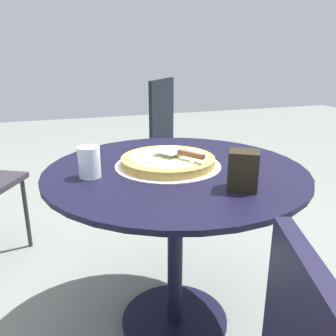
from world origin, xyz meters
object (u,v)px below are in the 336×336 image
at_px(pizza_on_tray, 168,161).
at_px(pizza_server, 180,153).
at_px(napkin_dispenser, 243,170).
at_px(patio_chair_far, 175,137).
at_px(patio_table, 175,206).
at_px(drinking_cup, 89,162).

xyz_separation_m(pizza_on_tray, pizza_server, (0.04, 0.03, 0.04)).
height_order(pizza_server, napkin_dispenser, napkin_dispenser).
bearing_deg(patio_chair_far, pizza_server, -17.83).
relative_size(patio_table, pizza_on_tray, 2.42).
relative_size(drinking_cup, napkin_dispenser, 0.87).
distance_m(patio_table, patio_chair_far, 1.21).
xyz_separation_m(patio_table, napkin_dispenser, (0.26, 0.13, 0.21)).
distance_m(pizza_server, napkin_dispenser, 0.28).
bearing_deg(drinking_cup, patio_table, 90.29).
distance_m(pizza_on_tray, drinking_cup, 0.30).
distance_m(pizza_on_tray, pizza_server, 0.06).
bearing_deg(pizza_on_tray, patio_table, 27.98).
bearing_deg(napkin_dispenser, drinking_cup, 0.92).
bearing_deg(napkin_dispenser, pizza_server, -34.58).
bearing_deg(patio_table, patio_chair_far, 161.43).
xyz_separation_m(pizza_on_tray, drinking_cup, (0.04, -0.29, 0.04)).
height_order(pizza_on_tray, pizza_server, pizza_server).
height_order(pizza_on_tray, napkin_dispenser, napkin_dispenser).
distance_m(pizza_server, patio_chair_far, 1.23).
distance_m(napkin_dispenser, patio_chair_far, 1.45).
xyz_separation_m(napkin_dispenser, patio_chair_far, (-1.41, 0.25, -0.23)).
distance_m(pizza_server, drinking_cup, 0.33).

